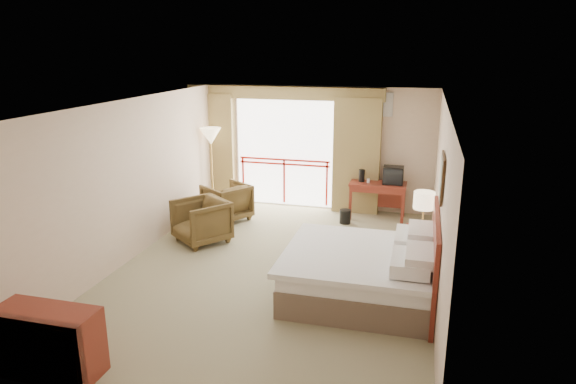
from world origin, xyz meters
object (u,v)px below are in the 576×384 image
(side_table, at_px, (207,207))
(dresser, at_px, (48,342))
(wastebasket, at_px, (345,216))
(armchair_far, at_px, (227,219))
(nightstand, at_px, (421,248))
(tv, at_px, (393,175))
(floor_lamp, at_px, (211,139))
(desk, at_px, (378,190))
(bed, at_px, (364,272))
(armchair_near, at_px, (202,242))
(table_lamp, at_px, (424,201))

(side_table, bearing_deg, dresser, -87.15)
(wastebasket, distance_m, armchair_far, 2.48)
(nightstand, distance_m, tv, 2.55)
(floor_lamp, bearing_deg, armchair_far, -49.37)
(wastebasket, distance_m, dresser, 6.33)
(desk, bearing_deg, bed, -90.34)
(wastebasket, xyz_separation_m, armchair_far, (-2.44, -0.38, -0.14))
(bed, height_order, nightstand, bed)
(wastebasket, bearing_deg, tv, 30.44)
(bed, bearing_deg, floor_lamp, 137.85)
(armchair_near, xyz_separation_m, floor_lamp, (-0.63, 2.04, 1.56))
(desk, height_order, armchair_far, desk)
(wastebasket, xyz_separation_m, side_table, (-2.65, -0.90, 0.27))
(wastebasket, xyz_separation_m, dresser, (-2.41, -5.85, 0.24))
(floor_lamp, bearing_deg, table_lamp, -25.11)
(wastebasket, distance_m, armchair_near, 2.98)
(armchair_near, bearing_deg, wastebasket, 72.93)
(bed, height_order, desk, bed)
(tv, bearing_deg, nightstand, -85.09)
(bed, height_order, side_table, bed)
(bed, xyz_separation_m, tv, (0.16, 3.63, 0.57))
(bed, bearing_deg, table_lamp, 58.51)
(desk, bearing_deg, armchair_near, -145.23)
(dresser, bearing_deg, armchair_near, 94.81)
(tv, xyz_separation_m, wastebasket, (-0.90, -0.53, -0.80))
(desk, height_order, floor_lamp, floor_lamp)
(tv, bearing_deg, table_lamp, -84.79)
(side_table, xyz_separation_m, floor_lamp, (-0.40, 1.23, 1.14))
(armchair_far, bearing_deg, floor_lamp, -105.39)
(dresser, bearing_deg, nightstand, 49.94)
(wastebasket, bearing_deg, floor_lamp, 173.91)
(wastebasket, bearing_deg, dresser, -112.36)
(desk, distance_m, dresser, 7.11)
(tv, bearing_deg, bed, -102.29)
(floor_lamp, distance_m, dresser, 6.32)
(armchair_near, relative_size, dresser, 0.77)
(table_lamp, distance_m, side_table, 4.34)
(floor_lamp, bearing_deg, armchair_near, -72.94)
(wastebasket, height_order, armchair_far, armchair_far)
(table_lamp, bearing_deg, armchair_far, 160.13)
(desk, xyz_separation_m, floor_lamp, (-3.65, -0.26, 0.96))
(tv, relative_size, armchair_far, 0.49)
(tv, bearing_deg, dresser, -127.12)
(table_lamp, xyz_separation_m, floor_lamp, (-4.58, 2.14, 0.43))
(desk, relative_size, wastebasket, 4.06)
(bed, distance_m, tv, 3.68)
(tv, height_order, armchair_near, tv)
(desk, bearing_deg, armchair_far, -164.81)
(nightstand, xyz_separation_m, armchair_far, (-3.97, 1.48, -0.33))
(tv, relative_size, dresser, 0.35)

